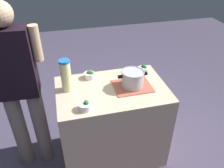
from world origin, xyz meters
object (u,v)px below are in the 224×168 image
lemonade_pitcher (66,75)px  broccoli_bowl_center (85,106)px  cooking_pot (133,78)px  broccoli_bowl_front (144,69)px  broccoli_bowl_back (90,75)px  person_cook (20,88)px

lemonade_pitcher → broccoli_bowl_center: (-0.12, 0.31, -0.12)m
cooking_pot → broccoli_bowl_front: 0.31m
broccoli_bowl_front → broccoli_bowl_back: size_ratio=0.93×
lemonade_pitcher → person_cook: bearing=-3.4°
broccoli_bowl_center → person_cook: (0.53, -0.34, 0.04)m
cooking_pot → broccoli_bowl_back: 0.44m
cooking_pot → broccoli_bowl_center: 0.53m
person_cook → cooking_pot: bearing=173.1°
lemonade_pitcher → broccoli_bowl_front: (-0.79, -0.14, -0.12)m
broccoli_bowl_center → cooking_pot: bearing=-155.3°
broccoli_bowl_front → cooking_pot: bearing=49.1°
broccoli_bowl_front → lemonade_pitcher: bearing=9.8°
cooking_pot → broccoli_bowl_front: bearing=-130.9°
lemonade_pitcher → person_cook: 0.42m
cooking_pot → lemonade_pitcher: 0.60m
lemonade_pitcher → person_cook: size_ratio=0.18×
lemonade_pitcher → broccoli_bowl_front: size_ratio=3.01×
broccoli_bowl_center → person_cook: person_cook is taller
cooking_pot → broccoli_bowl_front: (-0.20, -0.23, -0.05)m
broccoli_bowl_back → person_cook: bearing=11.2°
broccoli_bowl_center → lemonade_pitcher: bearing=-69.7°
broccoli_bowl_center → person_cook: size_ratio=0.06×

